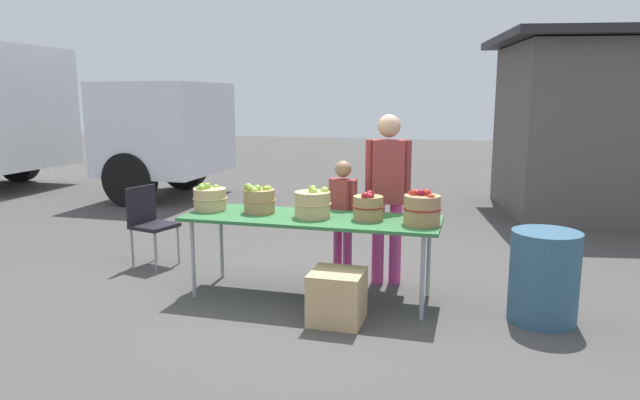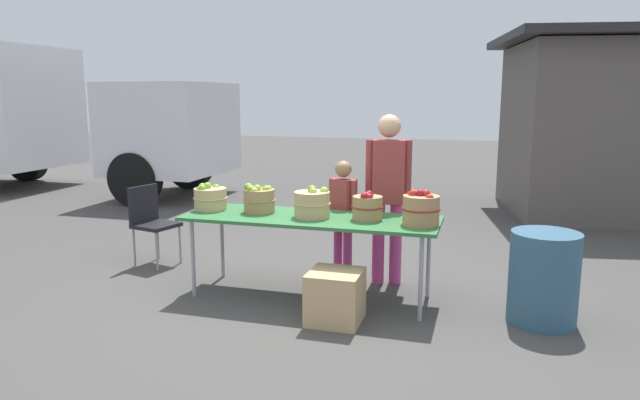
{
  "view_description": "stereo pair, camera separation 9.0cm",
  "coord_description": "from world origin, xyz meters",
  "px_view_note": "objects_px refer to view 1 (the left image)",
  "views": [
    {
      "loc": [
        1.42,
        -4.84,
        1.81
      ],
      "look_at": [
        0.0,
        0.3,
        0.85
      ],
      "focal_mm": 32.22,
      "sensor_mm": 36.0,
      "label": 1
    },
    {
      "loc": [
        1.5,
        -4.81,
        1.81
      ],
      "look_at": [
        0.0,
        0.3,
        0.85
      ],
      "focal_mm": 32.22,
      "sensor_mm": 36.0,
      "label": 2
    }
  ],
  "objects_px": {
    "apple_basket_red_1": "(422,208)",
    "market_table": "(311,221)",
    "folding_chair": "(149,219)",
    "produce_crate": "(337,297)",
    "apple_basket_green_0": "(210,198)",
    "trash_barrel": "(544,277)",
    "apple_basket_red_0": "(368,207)",
    "apple_basket_green_2": "(313,203)",
    "apple_basket_green_1": "(259,200)",
    "child_customer": "(343,212)",
    "vendor_adult": "(388,186)"
  },
  "relations": [
    {
      "from": "apple_basket_red_1",
      "to": "trash_barrel",
      "type": "bearing_deg",
      "value": -0.05
    },
    {
      "from": "apple_basket_red_0",
      "to": "produce_crate",
      "type": "distance_m",
      "value": 0.85
    },
    {
      "from": "market_table",
      "to": "apple_basket_green_2",
      "type": "relative_size",
      "value": 6.79
    },
    {
      "from": "apple_basket_red_0",
      "to": "vendor_adult",
      "type": "bearing_deg",
      "value": 81.58
    },
    {
      "from": "apple_basket_green_1",
      "to": "child_customer",
      "type": "height_order",
      "value": "child_customer"
    },
    {
      "from": "apple_basket_red_0",
      "to": "apple_basket_red_1",
      "type": "bearing_deg",
      "value": -8.51
    },
    {
      "from": "apple_basket_red_1",
      "to": "trash_barrel",
      "type": "xyz_separation_m",
      "value": [
        1.0,
        -0.0,
        -0.51
      ]
    },
    {
      "from": "apple_basket_green_1",
      "to": "child_customer",
      "type": "distance_m",
      "value": 0.83
    },
    {
      "from": "apple_basket_red_0",
      "to": "apple_basket_green_2",
      "type": "bearing_deg",
      "value": -176.98
    },
    {
      "from": "apple_basket_green_0",
      "to": "folding_chair",
      "type": "relative_size",
      "value": 0.38
    },
    {
      "from": "apple_basket_green_2",
      "to": "trash_barrel",
      "type": "bearing_deg",
      "value": -1.31
    },
    {
      "from": "folding_chair",
      "to": "produce_crate",
      "type": "distance_m",
      "value": 2.58
    },
    {
      "from": "apple_basket_green_0",
      "to": "trash_barrel",
      "type": "height_order",
      "value": "apple_basket_green_0"
    },
    {
      "from": "apple_basket_red_0",
      "to": "folding_chair",
      "type": "relative_size",
      "value": 0.33
    },
    {
      "from": "apple_basket_green_1",
      "to": "produce_crate",
      "type": "height_order",
      "value": "apple_basket_green_1"
    },
    {
      "from": "apple_basket_green_2",
      "to": "apple_basket_red_1",
      "type": "distance_m",
      "value": 0.97
    },
    {
      "from": "child_customer",
      "to": "produce_crate",
      "type": "xyz_separation_m",
      "value": [
        0.19,
        -0.98,
        -0.5
      ]
    },
    {
      "from": "market_table",
      "to": "produce_crate",
      "type": "distance_m",
      "value": 0.81
    },
    {
      "from": "apple_basket_red_0",
      "to": "apple_basket_red_1",
      "type": "distance_m",
      "value": 0.48
    },
    {
      "from": "child_customer",
      "to": "market_table",
      "type": "bearing_deg",
      "value": 95.04
    },
    {
      "from": "vendor_adult",
      "to": "trash_barrel",
      "type": "height_order",
      "value": "vendor_adult"
    },
    {
      "from": "apple_basket_green_1",
      "to": "trash_barrel",
      "type": "xyz_separation_m",
      "value": [
        2.5,
        -0.11,
        -0.5
      ]
    },
    {
      "from": "apple_basket_red_0",
      "to": "folding_chair",
      "type": "xyz_separation_m",
      "value": [
        -2.49,
        0.5,
        -0.36
      ]
    },
    {
      "from": "trash_barrel",
      "to": "market_table",
      "type": "bearing_deg",
      "value": 178.39
    },
    {
      "from": "apple_basket_green_0",
      "to": "apple_basket_red_1",
      "type": "distance_m",
      "value": 2.01
    },
    {
      "from": "apple_basket_green_1",
      "to": "apple_basket_green_2",
      "type": "bearing_deg",
      "value": -7.03
    },
    {
      "from": "market_table",
      "to": "trash_barrel",
      "type": "distance_m",
      "value": 2.01
    },
    {
      "from": "apple_basket_red_0",
      "to": "apple_basket_red_1",
      "type": "height_order",
      "value": "apple_basket_red_1"
    },
    {
      "from": "apple_basket_green_0",
      "to": "apple_basket_red_0",
      "type": "height_order",
      "value": "apple_basket_green_0"
    },
    {
      "from": "produce_crate",
      "to": "folding_chair",
      "type": "bearing_deg",
      "value": 156.29
    },
    {
      "from": "trash_barrel",
      "to": "produce_crate",
      "type": "distance_m",
      "value": 1.68
    },
    {
      "from": "market_table",
      "to": "folding_chair",
      "type": "height_order",
      "value": "folding_chair"
    },
    {
      "from": "apple_basket_green_2",
      "to": "trash_barrel",
      "type": "relative_size",
      "value": 0.45
    },
    {
      "from": "apple_basket_green_2",
      "to": "child_customer",
      "type": "distance_m",
      "value": 0.53
    },
    {
      "from": "apple_basket_green_2",
      "to": "apple_basket_red_1",
      "type": "relative_size",
      "value": 1.04
    },
    {
      "from": "apple_basket_green_1",
      "to": "apple_basket_red_1",
      "type": "relative_size",
      "value": 0.94
    },
    {
      "from": "apple_basket_green_1",
      "to": "apple_basket_green_2",
      "type": "distance_m",
      "value": 0.54
    },
    {
      "from": "folding_chair",
      "to": "vendor_adult",
      "type": "bearing_deg",
      "value": -74.39
    },
    {
      "from": "apple_basket_green_0",
      "to": "apple_basket_red_1",
      "type": "relative_size",
      "value": 1.0
    },
    {
      "from": "market_table",
      "to": "apple_basket_red_1",
      "type": "distance_m",
      "value": 1.0
    },
    {
      "from": "apple_basket_red_1",
      "to": "market_table",
      "type": "bearing_deg",
      "value": 176.81
    },
    {
      "from": "folding_chair",
      "to": "apple_basket_green_1",
      "type": "bearing_deg",
      "value": -93.34
    },
    {
      "from": "apple_basket_green_0",
      "to": "apple_basket_red_1",
      "type": "xyz_separation_m",
      "value": [
        2.01,
        -0.11,
        0.02
      ]
    },
    {
      "from": "apple_basket_green_0",
      "to": "trash_barrel",
      "type": "distance_m",
      "value": 3.04
    },
    {
      "from": "apple_basket_green_1",
      "to": "produce_crate",
      "type": "bearing_deg",
      "value": -32.77
    },
    {
      "from": "apple_basket_green_1",
      "to": "produce_crate",
      "type": "distance_m",
      "value": 1.25
    },
    {
      "from": "produce_crate",
      "to": "apple_basket_green_0",
      "type": "bearing_deg",
      "value": 157.76
    },
    {
      "from": "trash_barrel",
      "to": "apple_basket_red_0",
      "type": "bearing_deg",
      "value": 177.22
    },
    {
      "from": "apple_basket_green_1",
      "to": "folding_chair",
      "type": "relative_size",
      "value": 0.36
    },
    {
      "from": "apple_basket_green_2",
      "to": "folding_chair",
      "type": "bearing_deg",
      "value": 165.28
    }
  ]
}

